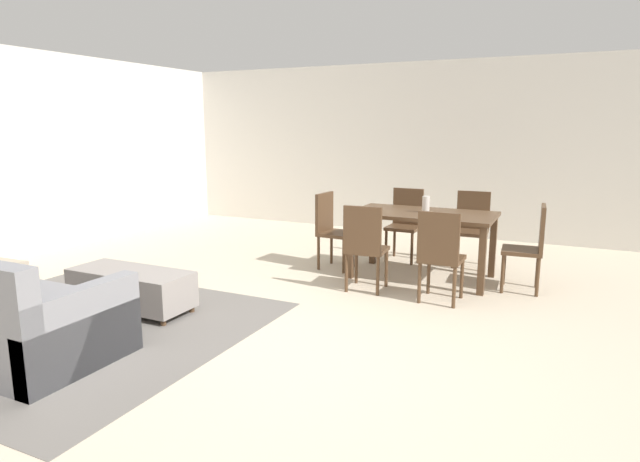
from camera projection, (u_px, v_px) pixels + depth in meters
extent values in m
plane|color=beige|center=(276.00, 345.00, 4.29)|extent=(10.80, 10.80, 0.00)
cube|color=silver|center=(435.00, 150.00, 8.45)|extent=(9.00, 0.12, 2.70)
cube|color=slate|center=(72.00, 327.00, 4.66)|extent=(3.00, 2.80, 0.01)
cube|color=gray|center=(82.00, 331.00, 3.76)|extent=(0.14, 0.98, 0.62)
cube|color=tan|center=(5.00, 285.00, 3.81)|extent=(0.38, 0.14, 0.38)
cube|color=gray|center=(131.00, 287.00, 5.05)|extent=(1.19, 0.48, 0.33)
cylinder|color=#513823|center=(107.00, 294.00, 5.49)|extent=(0.05, 0.05, 0.06)
cylinder|color=#513823|center=(192.00, 309.00, 5.03)|extent=(0.05, 0.05, 0.06)
cylinder|color=#513823|center=(75.00, 305.00, 5.15)|extent=(0.05, 0.05, 0.06)
cylinder|color=#513823|center=(163.00, 322.00, 4.69)|extent=(0.05, 0.05, 0.06)
cube|color=#513823|center=(423.00, 214.00, 6.05)|extent=(1.58, 0.87, 0.04)
cube|color=#513823|center=(373.00, 235.00, 6.76)|extent=(0.07, 0.07, 0.72)
cube|color=#513823|center=(493.00, 246.00, 6.14)|extent=(0.07, 0.07, 0.72)
cube|color=#513823|center=(350.00, 247.00, 6.10)|extent=(0.07, 0.07, 0.72)
cube|color=#513823|center=(482.00, 261.00, 5.48)|extent=(0.07, 0.07, 0.72)
cube|color=#513823|center=(367.00, 250.00, 5.67)|extent=(0.43, 0.43, 0.04)
cube|color=#513823|center=(362.00, 229.00, 5.45)|extent=(0.40, 0.07, 0.47)
cylinder|color=#513823|center=(356.00, 265.00, 5.93)|extent=(0.04, 0.04, 0.41)
cylinder|color=#513823|center=(386.00, 268.00, 5.80)|extent=(0.04, 0.04, 0.41)
cylinder|color=#513823|center=(346.00, 273.00, 5.62)|extent=(0.04, 0.04, 0.41)
cylinder|color=#513823|center=(378.00, 276.00, 5.49)|extent=(0.04, 0.04, 0.41)
cube|color=#513823|center=(442.00, 259.00, 5.29)|extent=(0.41, 0.41, 0.04)
cube|color=#513823|center=(438.00, 237.00, 5.08)|extent=(0.40, 0.05, 0.47)
cylinder|color=#513823|center=(429.00, 274.00, 5.56)|extent=(0.04, 0.04, 0.41)
cylinder|color=#513823|center=(462.00, 279.00, 5.41)|extent=(0.04, 0.04, 0.41)
cylinder|color=#513823|center=(419.00, 283.00, 5.26)|extent=(0.04, 0.04, 0.41)
cylinder|color=#513823|center=(454.00, 287.00, 5.11)|extent=(0.04, 0.04, 0.41)
cube|color=#513823|center=(403.00, 228.00, 6.89)|extent=(0.40, 0.40, 0.04)
cube|color=#513823|center=(408.00, 206.00, 7.00)|extent=(0.40, 0.04, 0.47)
cylinder|color=#513823|center=(412.00, 249.00, 6.71)|extent=(0.04, 0.04, 0.41)
cylinder|color=#513823|center=(386.00, 246.00, 6.86)|extent=(0.04, 0.04, 0.41)
cylinder|color=#513823|center=(419.00, 244.00, 7.01)|extent=(0.04, 0.04, 0.41)
cylinder|color=#513823|center=(394.00, 241.00, 7.16)|extent=(0.04, 0.04, 0.41)
cube|color=#513823|center=(470.00, 232.00, 6.60)|extent=(0.42, 0.42, 0.04)
cube|color=#513823|center=(473.00, 210.00, 6.71)|extent=(0.40, 0.06, 0.47)
cylinder|color=#513823|center=(482.00, 254.00, 6.42)|extent=(0.04, 0.04, 0.41)
cylinder|color=#513823|center=(453.00, 252.00, 6.55)|extent=(0.04, 0.04, 0.41)
cylinder|color=#513823|center=(485.00, 249.00, 6.73)|extent=(0.04, 0.04, 0.41)
cylinder|color=#513823|center=(457.00, 246.00, 6.86)|extent=(0.04, 0.04, 0.41)
cube|color=#513823|center=(522.00, 251.00, 5.63)|extent=(0.43, 0.43, 0.04)
cube|color=#513823|center=(542.00, 228.00, 5.52)|extent=(0.07, 0.40, 0.47)
cylinder|color=#513823|center=(503.00, 274.00, 5.58)|extent=(0.04, 0.04, 0.41)
cylinder|color=#513823|center=(504.00, 266.00, 5.89)|extent=(0.04, 0.04, 0.41)
cylinder|color=#513823|center=(538.00, 277.00, 5.46)|extent=(0.04, 0.04, 0.41)
cylinder|color=#513823|center=(537.00, 269.00, 5.77)|extent=(0.04, 0.04, 0.41)
cube|color=#513823|center=(337.00, 234.00, 6.51)|extent=(0.42, 0.42, 0.04)
cube|color=#513823|center=(324.00, 212.00, 6.55)|extent=(0.06, 0.40, 0.47)
cylinder|color=#513823|center=(356.00, 251.00, 6.62)|extent=(0.04, 0.04, 0.41)
cylinder|color=#513823|center=(344.00, 256.00, 6.33)|extent=(0.04, 0.04, 0.41)
cylinder|color=#513823|center=(331.00, 248.00, 6.78)|extent=(0.04, 0.04, 0.41)
cylinder|color=#513823|center=(318.00, 253.00, 6.49)|extent=(0.04, 0.04, 0.41)
cylinder|color=silver|center=(426.00, 204.00, 6.00)|extent=(0.08, 0.08, 0.19)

